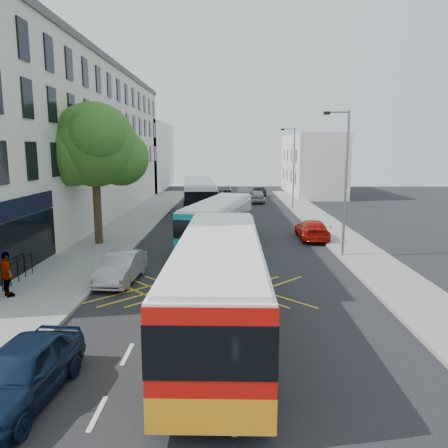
{
  "coord_description": "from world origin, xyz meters",
  "views": [
    {
      "loc": [
        -0.12,
        -12.23,
        6.09
      ],
      "look_at": [
        -0.42,
        10.35,
        2.2
      ],
      "focal_mm": 35.0,
      "sensor_mm": 36.0,
      "label": 1
    }
  ],
  "objects_px": {
    "street_tree": "(94,146)",
    "parked_car_silver": "(121,267)",
    "distant_car_grey": "(226,195)",
    "distant_car_dark": "(259,192)",
    "red_hatchback": "(312,230)",
    "motorbike": "(237,381)",
    "pedestrian_far": "(7,274)",
    "bus_mid": "(219,222)",
    "parked_car_blue": "(21,372)",
    "lamp_far": "(293,164)",
    "bus_far": "(199,197)",
    "lamp_near": "(344,176)",
    "distant_car_silver": "(257,196)"
  },
  "relations": [
    {
      "from": "street_tree",
      "to": "parked_car_silver",
      "type": "height_order",
      "value": "street_tree"
    },
    {
      "from": "street_tree",
      "to": "distant_car_grey",
      "type": "xyz_separation_m",
      "value": [
        7.9,
        25.74,
        -5.67
      ]
    },
    {
      "from": "distant_car_dark",
      "to": "red_hatchback",
      "type": "bearing_deg",
      "value": 86.36
    },
    {
      "from": "motorbike",
      "to": "pedestrian_far",
      "type": "bearing_deg",
      "value": 158.57
    },
    {
      "from": "bus_mid",
      "to": "parked_car_blue",
      "type": "distance_m",
      "value": 18.23
    },
    {
      "from": "lamp_far",
      "to": "red_hatchback",
      "type": "distance_m",
      "value": 15.43
    },
    {
      "from": "motorbike",
      "to": "parked_car_silver",
      "type": "xyz_separation_m",
      "value": [
        -5.23,
        10.33,
        -0.2
      ]
    },
    {
      "from": "motorbike",
      "to": "distant_car_grey",
      "type": "xyz_separation_m",
      "value": [
        -0.67,
        43.75,
        -0.26
      ]
    },
    {
      "from": "bus_mid",
      "to": "pedestrian_far",
      "type": "xyz_separation_m",
      "value": [
        -8.31,
        -10.51,
        -0.42
      ]
    },
    {
      "from": "street_tree",
      "to": "bus_far",
      "type": "xyz_separation_m",
      "value": [
        5.52,
        13.14,
        -4.57
      ]
    },
    {
      "from": "lamp_near",
      "to": "parked_car_blue",
      "type": "distance_m",
      "value": 18.83
    },
    {
      "from": "lamp_near",
      "to": "bus_far",
      "type": "distance_m",
      "value": 18.77
    },
    {
      "from": "bus_mid",
      "to": "pedestrian_far",
      "type": "height_order",
      "value": "bus_mid"
    },
    {
      "from": "motorbike",
      "to": "parked_car_blue",
      "type": "height_order",
      "value": "motorbike"
    },
    {
      "from": "parked_car_blue",
      "to": "distant_car_grey",
      "type": "distance_m",
      "value": 43.44
    },
    {
      "from": "lamp_near",
      "to": "motorbike",
      "type": "height_order",
      "value": "lamp_near"
    },
    {
      "from": "parked_car_silver",
      "to": "distant_car_dark",
      "type": "xyz_separation_m",
      "value": [
        8.79,
        37.06,
        -0.07
      ]
    },
    {
      "from": "bus_far",
      "to": "distant_car_grey",
      "type": "relative_size",
      "value": 2.67
    },
    {
      "from": "lamp_far",
      "to": "parked_car_silver",
      "type": "height_order",
      "value": "lamp_far"
    },
    {
      "from": "lamp_near",
      "to": "pedestrian_far",
      "type": "distance_m",
      "value": 17.36
    },
    {
      "from": "parked_car_blue",
      "to": "distant_car_dark",
      "type": "height_order",
      "value": "parked_car_blue"
    },
    {
      "from": "lamp_near",
      "to": "pedestrian_far",
      "type": "xyz_separation_m",
      "value": [
        -15.35,
        -7.31,
        -3.53
      ]
    },
    {
      "from": "street_tree",
      "to": "distant_car_grey",
      "type": "relative_size",
      "value": 1.98
    },
    {
      "from": "motorbike",
      "to": "parked_car_silver",
      "type": "bearing_deg",
      "value": 135.42
    },
    {
      "from": "bus_far",
      "to": "pedestrian_far",
      "type": "relative_size",
      "value": 6.34
    },
    {
      "from": "lamp_near",
      "to": "parked_car_blue",
      "type": "height_order",
      "value": "lamp_near"
    },
    {
      "from": "parked_car_silver",
      "to": "pedestrian_far",
      "type": "bearing_deg",
      "value": -143.03
    },
    {
      "from": "lamp_near",
      "to": "distant_car_grey",
      "type": "bearing_deg",
      "value": 103.34
    },
    {
      "from": "red_hatchback",
      "to": "bus_far",
      "type": "bearing_deg",
      "value": -51.97
    },
    {
      "from": "distant_car_grey",
      "to": "distant_car_silver",
      "type": "distance_m",
      "value": 4.68
    },
    {
      "from": "motorbike",
      "to": "red_hatchback",
      "type": "bearing_deg",
      "value": 93.49
    },
    {
      "from": "bus_mid",
      "to": "bus_far",
      "type": "xyz_separation_m",
      "value": [
        -2.15,
        12.91,
        0.22
      ]
    },
    {
      "from": "bus_far",
      "to": "distant_car_dark",
      "type": "bearing_deg",
      "value": 62.04
    },
    {
      "from": "parked_car_blue",
      "to": "distant_car_dark",
      "type": "bearing_deg",
      "value": 83.74
    },
    {
      "from": "bus_mid",
      "to": "distant_car_grey",
      "type": "distance_m",
      "value": 25.53
    },
    {
      "from": "bus_far",
      "to": "parked_car_silver",
      "type": "height_order",
      "value": "bus_far"
    },
    {
      "from": "distant_car_grey",
      "to": "bus_far",
      "type": "bearing_deg",
      "value": -106.46
    },
    {
      "from": "bus_mid",
      "to": "distant_car_silver",
      "type": "xyz_separation_m",
      "value": [
        3.86,
        22.57,
        -0.77
      ]
    },
    {
      "from": "distant_car_grey",
      "to": "distant_car_silver",
      "type": "relative_size",
      "value": 1.03
    },
    {
      "from": "lamp_far",
      "to": "bus_far",
      "type": "relative_size",
      "value": 0.67
    },
    {
      "from": "bus_mid",
      "to": "red_hatchback",
      "type": "distance_m",
      "value": 6.67
    },
    {
      "from": "distant_car_grey",
      "to": "distant_car_dark",
      "type": "xyz_separation_m",
      "value": [
        4.24,
        3.64,
        -0.01
      ]
    },
    {
      "from": "distant_car_dark",
      "to": "distant_car_silver",
      "type": "bearing_deg",
      "value": 77.19
    },
    {
      "from": "parked_car_blue",
      "to": "distant_car_dark",
      "type": "distance_m",
      "value": 47.66
    },
    {
      "from": "red_hatchback",
      "to": "pedestrian_far",
      "type": "xyz_separation_m",
      "value": [
        -14.65,
        -12.41,
        0.42
      ]
    },
    {
      "from": "motorbike",
      "to": "pedestrian_far",
      "type": "xyz_separation_m",
      "value": [
        -9.21,
        7.74,
        0.21
      ]
    },
    {
      "from": "distant_car_silver",
      "to": "lamp_near",
      "type": "bearing_deg",
      "value": 98.03
    },
    {
      "from": "lamp_near",
      "to": "red_hatchback",
      "type": "distance_m",
      "value": 6.49
    },
    {
      "from": "distant_car_grey",
      "to": "parked_car_blue",
      "type": "bearing_deg",
      "value": -101.82
    },
    {
      "from": "lamp_far",
      "to": "motorbike",
      "type": "distance_m",
      "value": 35.77
    }
  ]
}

